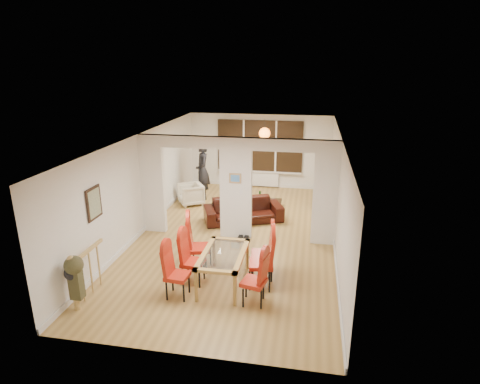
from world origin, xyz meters
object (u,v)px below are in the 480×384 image
(dining_table, at_px, (223,269))
(dining_chair_rb, at_px, (261,260))
(person, at_px, (203,171))
(television, at_px, (315,197))
(armchair, at_px, (191,194))
(coffee_table, at_px, (266,203))
(dining_chair_lc, at_px, (199,244))
(dining_chair_lb, at_px, (193,259))
(bowl, at_px, (272,200))
(dining_chair_rc, at_px, (262,251))
(bottle, at_px, (260,195))
(sofa, at_px, (243,210))
(dining_chair_la, at_px, (177,272))
(dining_chair_ra, at_px, (254,278))

(dining_table, height_order, dining_chair_rb, dining_chair_rb)
(person, bearing_deg, television, 66.48)
(armchair, xyz_separation_m, coffee_table, (2.38, 0.19, -0.22))
(dining_table, height_order, dining_chair_lc, dining_chair_lc)
(dining_table, distance_m, dining_chair_lc, 0.88)
(dining_chair_lb, distance_m, armchair, 4.81)
(dining_chair_lc, bearing_deg, bowl, 60.52)
(television, bearing_deg, coffee_table, 100.15)
(person, bearing_deg, dining_chair_rc, 4.25)
(dining_table, distance_m, bottle, 4.83)
(dining_table, bearing_deg, sofa, 93.23)
(armchair, bearing_deg, dining_chair_rb, -0.10)
(bottle, bearing_deg, dining_chair_rc, -81.86)
(coffee_table, relative_size, bottle, 3.55)
(dining_chair_rc, height_order, armchair, dining_chair_rc)
(coffee_table, bearing_deg, sofa, -111.13)
(dining_chair_lb, distance_m, sofa, 3.52)
(dining_chair_la, relative_size, bowl, 4.97)
(dining_chair_rb, bearing_deg, dining_chair_rc, 87.74)
(person, xyz_separation_m, bottle, (1.94, -0.34, -0.59))
(dining_chair_rb, xyz_separation_m, bowl, (-0.25, 4.64, -0.35))
(dining_chair_rc, xyz_separation_m, television, (1.10, 4.70, -0.30))
(dining_chair_rb, relative_size, bottle, 4.44)
(dining_chair_la, xyz_separation_m, sofa, (0.57, 4.04, -0.20))
(dining_chair_ra, bearing_deg, television, 92.71)
(armchair, height_order, bottle, armchair)
(armchair, relative_size, bottle, 2.73)
(dining_chair_lb, distance_m, dining_chair_ra, 1.41)
(dining_chair_la, xyz_separation_m, person, (-1.08, 5.76, 0.42))
(dining_chair_rb, distance_m, coffee_table, 4.72)
(dining_table, bearing_deg, armchair, 114.56)
(dining_table, bearing_deg, bowl, 83.93)
(dining_chair_lc, bearing_deg, dining_chair_la, -109.64)
(dining_chair_la, bearing_deg, dining_chair_rb, 27.71)
(bowl, bearing_deg, bottle, 163.17)
(dining_chair_lc, bearing_deg, sofa, 67.03)
(dining_table, relative_size, dining_chair_ra, 1.44)
(bowl, bearing_deg, dining_chair_ra, -87.88)
(dining_chair_la, relative_size, dining_chair_lc, 0.88)
(person, bearing_deg, sofa, 19.24)
(television, bearing_deg, bowl, 103.95)
(dining_table, relative_size, armchair, 2.05)
(bowl, bearing_deg, television, 22.20)
(armchair, bearing_deg, bowl, 61.19)
(armchair, height_order, television, armchair)
(sofa, distance_m, television, 2.68)
(dining_chair_ra, relative_size, dining_chair_rb, 0.88)
(television, relative_size, coffee_table, 0.93)
(dining_chair_lb, bearing_deg, dining_table, 7.70)
(dining_chair_la, distance_m, bowl, 5.45)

